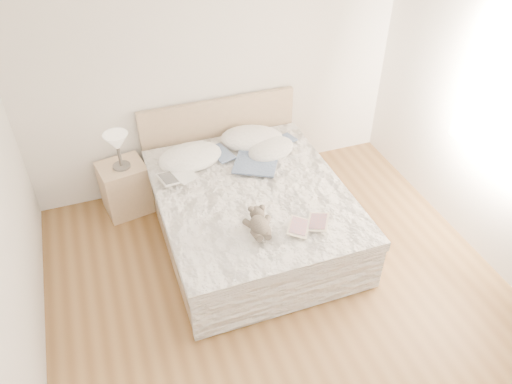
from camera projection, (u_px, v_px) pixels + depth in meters
floor at (296, 323)px, 4.22m from camera, size 4.00×4.50×0.00m
wall_back at (214, 66)px, 5.02m from camera, size 4.00×0.02×2.70m
bed at (249, 209)px, 4.90m from camera, size 1.72×2.14×1.00m
nightstand at (125, 188)px, 5.20m from camera, size 0.51×0.47×0.56m
table_lamp at (117, 144)px, 4.85m from camera, size 0.32×0.32×0.38m
pillow_left at (190, 157)px, 5.01m from camera, size 0.72×0.55×0.20m
pillow_middle at (252, 139)px, 5.28m from camera, size 0.79×0.67×0.20m
pillow_right at (271, 149)px, 5.12m from camera, size 0.64×0.55×0.16m
blouse at (258, 157)px, 5.03m from camera, size 0.92×0.93×0.03m
photo_book at (177, 178)px, 4.76m from camera, size 0.40×0.32×0.03m
childrens_book at (308, 225)px, 4.24m from camera, size 0.44×0.40×0.02m
teddy_bear at (259, 231)px, 4.15m from camera, size 0.24×0.32×0.16m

